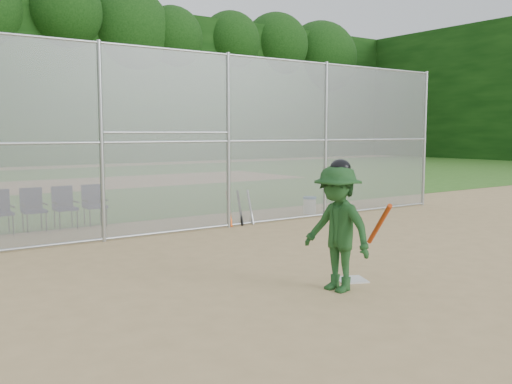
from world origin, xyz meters
TOP-DOWN VIEW (x-y plane):
  - ground at (0.00, 0.00)m, footprint 100.00×100.00m
  - grass_strip at (0.00, 18.00)m, footprint 100.00×100.00m
  - dirt_patch_far at (0.00, 18.00)m, footprint 24.00×24.00m
  - backstop_fence at (0.00, 5.00)m, footprint 16.09×0.09m
  - treeline at (0.00, 20.00)m, footprint 81.00×60.00m
  - home_plate at (-0.10, -0.10)m, footprint 0.55×0.55m
  - batter_at_plate at (-0.65, -0.36)m, footprint 0.92×1.31m
  - water_cooler at (4.01, 5.61)m, footprint 0.36×0.36m
  - spare_bats at (1.36, 5.07)m, footprint 0.66×0.31m
  - chair_3 at (-3.52, 7.06)m, footprint 0.54×0.52m
  - chair_4 at (-2.82, 7.06)m, footprint 0.54×0.52m
  - chair_5 at (-2.13, 7.06)m, footprint 0.54×0.52m
  - chair_6 at (-1.43, 7.06)m, footprint 0.54×0.52m

SIDE VIEW (x-z plane):
  - ground at x=0.00m, z-range 0.00..0.00m
  - grass_strip at x=0.00m, z-range 0.01..0.01m
  - dirt_patch_far at x=0.00m, z-range 0.01..0.01m
  - home_plate at x=-0.10m, z-range 0.00..0.02m
  - water_cooler at x=4.01m, z-range 0.00..0.46m
  - spare_bats at x=1.36m, z-range 0.00..0.84m
  - chair_3 at x=-3.52m, z-range 0.00..0.96m
  - chair_4 at x=-2.82m, z-range 0.00..0.96m
  - chair_5 at x=-2.13m, z-range 0.00..0.96m
  - chair_6 at x=-1.43m, z-range 0.00..0.96m
  - batter_at_plate at x=-0.65m, z-range -0.03..1.81m
  - backstop_fence at x=0.00m, z-range 0.07..4.07m
  - treeline at x=0.00m, z-range 0.00..11.00m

